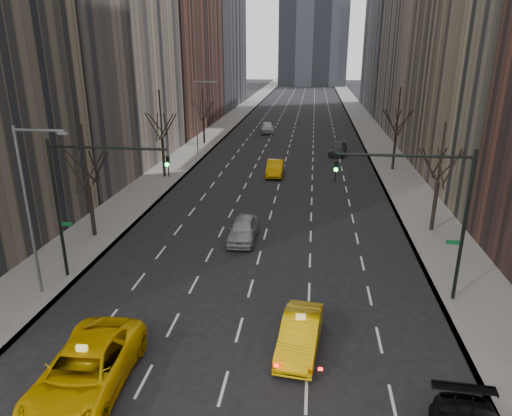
% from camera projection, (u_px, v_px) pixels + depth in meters
% --- Properties ---
extents(sidewalk_left, '(4.50, 320.00, 0.15)m').
position_uv_depth(sidewalk_left, '(226.00, 124.00, 81.18)').
color(sidewalk_left, slate).
rests_on(sidewalk_left, ground).
extents(sidewalk_right, '(4.50, 320.00, 0.15)m').
position_uv_depth(sidewalk_right, '(366.00, 127.00, 78.33)').
color(sidewalk_right, slate).
rests_on(sidewalk_right, ground).
extents(tree_lw_b, '(3.36, 3.50, 7.82)m').
position_uv_depth(tree_lw_b, '(89.00, 187.00, 31.22)').
color(tree_lw_b, black).
rests_on(tree_lw_b, ground).
extents(tree_lw_c, '(3.36, 3.50, 8.74)m').
position_uv_depth(tree_lw_c, '(162.00, 139.00, 46.11)').
color(tree_lw_c, black).
rests_on(tree_lw_c, ground).
extents(tree_lw_d, '(3.36, 3.50, 7.36)m').
position_uv_depth(tree_lw_d, '(203.00, 118.00, 63.13)').
color(tree_lw_d, black).
rests_on(tree_lw_d, ground).
extents(tree_rw_b, '(3.36, 3.50, 7.82)m').
position_uv_depth(tree_rw_b, '(438.00, 182.00, 32.17)').
color(tree_rw_b, black).
rests_on(tree_rw_b, ground).
extents(tree_rw_c, '(3.36, 3.50, 8.74)m').
position_uv_depth(tree_rw_c, '(396.00, 134.00, 48.94)').
color(tree_rw_c, black).
rests_on(tree_rw_c, ground).
extents(traffic_mast_left, '(6.69, 0.39, 8.00)m').
position_uv_depth(traffic_mast_left, '(84.00, 188.00, 24.67)').
color(traffic_mast_left, black).
rests_on(traffic_mast_left, ground).
extents(traffic_mast_right, '(6.69, 0.39, 8.00)m').
position_uv_depth(traffic_mast_right, '(432.00, 201.00, 22.55)').
color(traffic_mast_right, black).
rests_on(traffic_mast_right, ground).
extents(streetlight_near, '(2.83, 0.22, 9.00)m').
position_uv_depth(streetlight_near, '(32.00, 196.00, 22.96)').
color(streetlight_near, slate).
rests_on(streetlight_near, ground).
extents(streetlight_far, '(2.83, 0.22, 9.00)m').
position_uv_depth(streetlight_far, '(199.00, 110.00, 55.76)').
color(streetlight_far, slate).
rests_on(streetlight_far, ground).
extents(taxi_suv, '(3.32, 6.74, 1.84)m').
position_uv_depth(taxi_suv, '(85.00, 371.00, 17.52)').
color(taxi_suv, '#E3AD04').
rests_on(taxi_suv, ground).
extents(taxi_sedan, '(2.09, 4.79, 1.53)m').
position_uv_depth(taxi_sedan, '(300.00, 334.00, 20.04)').
color(taxi_sedan, '#EDB404').
rests_on(taxi_sedan, ground).
extents(silver_sedan_ahead, '(1.90, 4.62, 1.57)m').
position_uv_depth(silver_sedan_ahead, '(243.00, 229.00, 31.66)').
color(silver_sedan_ahead, '#96989D').
rests_on(silver_sedan_ahead, ground).
extents(far_taxi, '(1.71, 4.79, 1.57)m').
position_uv_depth(far_taxi, '(275.00, 168.00, 48.05)').
color(far_taxi, '#E29E04').
rests_on(far_taxi, ground).
extents(far_suv_grey, '(2.72, 5.27, 1.46)m').
position_uv_depth(far_suv_grey, '(338.00, 149.00, 57.63)').
color(far_suv_grey, '#323237').
rests_on(far_suv_grey, ground).
extents(far_car_white, '(2.61, 5.21, 1.71)m').
position_uv_depth(far_car_white, '(267.00, 127.00, 72.70)').
color(far_car_white, '#BCBCBC').
rests_on(far_car_white, ground).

